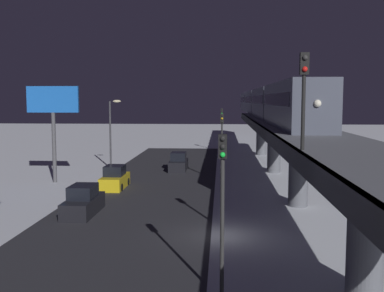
% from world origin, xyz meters
% --- Properties ---
extents(ground_plane, '(240.00, 240.00, 0.00)m').
position_xyz_m(ground_plane, '(0.00, 0.00, 0.00)').
color(ground_plane, silver).
extents(avenue_asphalt, '(11.00, 93.55, 0.01)m').
position_xyz_m(avenue_asphalt, '(5.68, 0.00, 0.00)').
color(avenue_asphalt, '#28282D').
rests_on(avenue_asphalt, ground_plane).
extents(elevated_railway, '(5.00, 93.55, 5.58)m').
position_xyz_m(elevated_railway, '(-5.84, 0.00, 4.83)').
color(elevated_railway, slate).
rests_on(elevated_railway, ground_plane).
extents(subway_train, '(2.94, 74.07, 3.40)m').
position_xyz_m(subway_train, '(-5.93, -38.73, 7.36)').
color(subway_train, '#4C5160').
rests_on(subway_train, elevated_railway).
extents(rail_signal, '(0.36, 0.41, 4.00)m').
position_xyz_m(rail_signal, '(-3.74, 6.16, 8.31)').
color(rail_signal, black).
rests_on(rail_signal, elevated_railway).
extents(sedan_yellow, '(1.91, 4.45, 1.97)m').
position_xyz_m(sedan_yellow, '(8.88, -13.67, 0.78)').
color(sedan_yellow, gold).
rests_on(sedan_yellow, ground_plane).
extents(sedan_black, '(1.80, 4.71, 1.97)m').
position_xyz_m(sedan_black, '(8.88, -4.42, 0.80)').
color(sedan_black, black).
rests_on(sedan_black, ground_plane).
extents(sedan_black_2, '(1.80, 4.46, 1.97)m').
position_xyz_m(sedan_black_2, '(4.28, -24.08, 0.80)').
color(sedan_black_2, black).
rests_on(sedan_black_2, ground_plane).
extents(traffic_light_near, '(0.32, 0.44, 6.40)m').
position_xyz_m(traffic_light_near, '(-0.42, 8.49, 4.20)').
color(traffic_light_near, '#2D2D2D').
rests_on(traffic_light_near, ground_plane).
extents(traffic_light_mid, '(0.32, 0.44, 6.40)m').
position_xyz_m(traffic_light_mid, '(-0.42, -17.02, 4.20)').
color(traffic_light_mid, '#2D2D2D').
rests_on(traffic_light_mid, ground_plane).
extents(traffic_light_far, '(0.32, 0.44, 6.40)m').
position_xyz_m(traffic_light_far, '(-0.42, -42.53, 4.20)').
color(traffic_light_far, '#2D2D2D').
rests_on(traffic_light_far, ground_plane).
extents(commercial_billboard, '(4.80, 0.36, 8.90)m').
position_xyz_m(commercial_billboard, '(15.08, -16.03, 6.83)').
color(commercial_billboard, '#4C4C51').
rests_on(commercial_billboard, ground_plane).
extents(street_lamp_far, '(1.35, 0.44, 7.65)m').
position_xyz_m(street_lamp_far, '(11.75, -25.00, 4.81)').
color(street_lamp_far, '#38383D').
rests_on(street_lamp_far, ground_plane).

